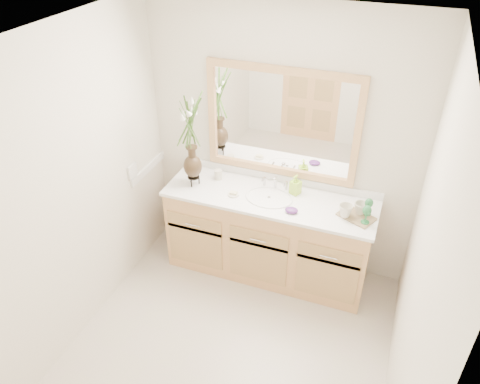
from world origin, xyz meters
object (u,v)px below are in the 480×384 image
at_px(tumbler, 218,175).
at_px(soap_bottle, 296,185).
at_px(flower_vase, 190,131).
at_px(tray, 356,217).

distance_m(tumbler, soap_bottle, 0.72).
xyz_separation_m(flower_vase, soap_bottle, (0.89, 0.18, -0.45)).
height_order(flower_vase, tray, flower_vase).
height_order(tumbler, soap_bottle, soap_bottle).
xyz_separation_m(soap_bottle, tray, (0.55, -0.17, -0.07)).
relative_size(flower_vase, tumbler, 8.57).
height_order(soap_bottle, tray, soap_bottle).
bearing_deg(flower_vase, tumbler, 43.17).
xyz_separation_m(flower_vase, tumbler, (0.17, 0.16, -0.48)).
distance_m(flower_vase, tumbler, 0.54).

